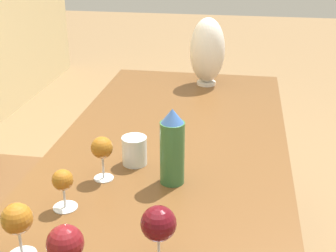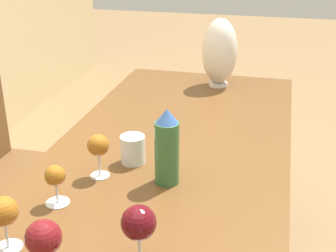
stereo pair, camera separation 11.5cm
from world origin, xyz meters
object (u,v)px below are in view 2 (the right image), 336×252
wine_glass_3 (98,146)px  wine_glass_6 (55,178)px  water_bottle (167,148)px  chair_far (8,162)px  vase (220,52)px  wine_glass_1 (139,223)px  water_tumbler (133,149)px  wine_glass_0 (3,213)px  wine_glass_4 (44,239)px

wine_glass_3 → wine_glass_6: bearing=161.2°
water_bottle → chair_far: size_ratio=0.26×
water_bottle → chair_far: water_bottle is taller
vase → wine_glass_6: size_ratio=2.75×
water_bottle → wine_glass_3: 0.22m
wine_glass_1 → water_tumbler: bearing=19.6°
wine_glass_1 → water_bottle: bearing=4.2°
wine_glass_3 → wine_glass_6: (-0.18, 0.06, -0.02)m
vase → wine_glass_0: 1.42m
vase → wine_glass_3: vase is taller
wine_glass_3 → wine_glass_6: wine_glass_3 is taller
water_bottle → wine_glass_4: water_bottle is taller
water_tumbler → wine_glass_1: 0.51m
water_tumbler → chair_far: 0.80m
vase → wine_glass_3: size_ratio=2.32×
water_bottle → wine_glass_6: size_ratio=2.03×
wine_glass_3 → wine_glass_6: 0.19m
wine_glass_0 → wine_glass_3: 0.40m
wine_glass_3 → wine_glass_4: wine_glass_4 is taller
water_bottle → water_tumbler: water_bottle is taller
wine_glass_1 → chair_far: chair_far is taller
water_tumbler → wine_glass_1: bearing=-160.4°
water_bottle → wine_glass_6: bearing=124.9°
water_bottle → wine_glass_6: (-0.19, 0.28, -0.03)m
water_tumbler → vase: (0.87, -0.16, 0.12)m
water_tumbler → wine_glass_3: size_ratio=0.67×
wine_glass_4 → chair_far: chair_far is taller
water_bottle → vase: size_ratio=0.74×
water_tumbler → wine_glass_0: bearing=162.3°
water_bottle → wine_glass_0: bearing=143.3°
wine_glass_0 → wine_glass_1: bearing=-85.1°
wine_glass_6 → wine_glass_4: bearing=-157.5°
water_bottle → wine_glass_1: water_bottle is taller
water_bottle → wine_glass_6: 0.34m
water_bottle → wine_glass_0: size_ratio=1.69×
vase → wine_glass_1: vase is taller
water_bottle → chair_far: bearing=64.6°
wine_glass_0 → wine_glass_6: 0.22m
water_bottle → chair_far: (0.39, 0.83, -0.36)m
wine_glass_1 → wine_glass_6: 0.36m
wine_glass_4 → vase: bearing=-6.7°
wine_glass_1 → chair_far: bearing=48.0°
wine_glass_3 → wine_glass_1: bearing=-146.2°
wine_glass_0 → wine_glass_3: (0.39, -0.09, 0.00)m
water_bottle → wine_glass_4: (-0.49, 0.15, -0.00)m
water_bottle → wine_glass_4: 0.51m
water_tumbler → wine_glass_4: (-0.59, 0.01, 0.07)m
water_tumbler → water_bottle: bearing=-124.9°
chair_far → wine_glass_3: bearing=-123.7°
wine_glass_4 → wine_glass_6: (0.30, 0.12, -0.03)m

